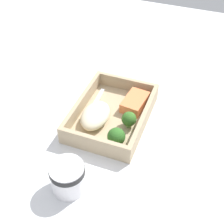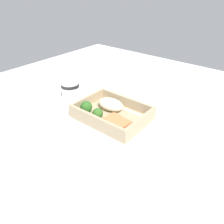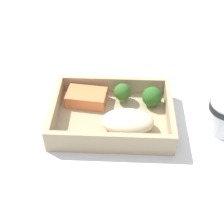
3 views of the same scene
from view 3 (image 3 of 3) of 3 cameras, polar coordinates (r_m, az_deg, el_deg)
name	(u,v)px [view 3 (image 3 of 3)]	position (r cm, az deg, el deg)	size (l,w,h in cm)	color
ground_plane	(112,124)	(72.62, 0.00, -2.13)	(160.00, 160.00, 2.00)	silver
takeout_tray	(112,119)	(71.48, 0.00, -1.23)	(26.92, 19.69, 1.20)	tan
tray_rim	(112,110)	(69.64, 0.00, 0.34)	(26.92, 19.69, 4.14)	tan
salmon_fillet	(87,97)	(74.01, -4.66, 2.67)	(9.16, 5.72, 3.00)	#F07E49
mashed_potatoes	(128,122)	(67.06, 2.87, -1.77)	(11.38, 7.34, 4.21)	beige
broccoli_floret_1	(152,97)	(73.15, 7.32, 2.77)	(4.67, 4.67, 4.80)	#85AD62
broccoli_floret_2	(122,92)	(73.50, 1.91, 3.63)	(4.03, 4.03, 4.76)	#7FA35D
fork	(106,137)	(66.51, -1.11, -4.55)	(15.85, 2.31, 0.44)	silver
receipt_slip	(145,60)	(91.30, 6.10, 9.37)	(7.68, 13.88, 0.24)	white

